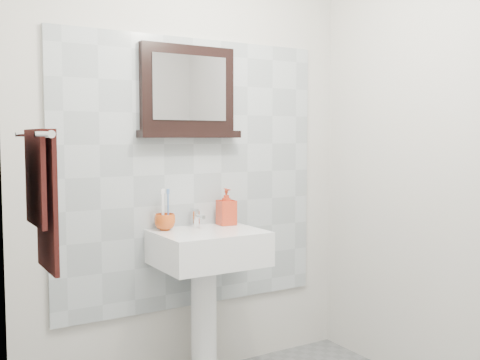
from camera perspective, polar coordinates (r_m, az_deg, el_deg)
name	(u,v)px	position (r m, az deg, el deg)	size (l,w,h in m)	color
back_wall	(192,156)	(3.17, -4.91, 2.46)	(2.00, 0.01, 2.50)	beige
left_wall	(57,172)	(1.79, -18.10, 0.81)	(0.01, 2.20, 2.50)	beige
right_wall	(477,159)	(2.97, 22.90, 2.01)	(0.01, 2.20, 2.50)	beige
splashback	(193,174)	(3.16, -4.80, 0.65)	(1.60, 0.02, 1.50)	#A5AEB2
pedestal_sink	(208,265)	(3.03, -3.32, -8.57)	(0.55, 0.44, 0.96)	white
toothbrush_cup	(165,222)	(3.02, -7.64, -4.25)	(0.11, 0.11, 0.09)	#C34C17
toothbrushes	(165,207)	(3.01, -7.66, -2.76)	(0.05, 0.04, 0.21)	white
soap_dispenser	(226,207)	(3.17, -1.40, -2.72)	(0.09, 0.10, 0.21)	red
framed_mirror	(188,94)	(3.12, -5.30, 8.65)	(0.59, 0.11, 0.50)	black
towel_bar	(39,134)	(2.28, -19.78, 4.38)	(0.07, 0.40, 0.03)	silver
hand_towel	(42,189)	(2.29, -19.47, -0.87)	(0.06, 0.30, 0.55)	black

